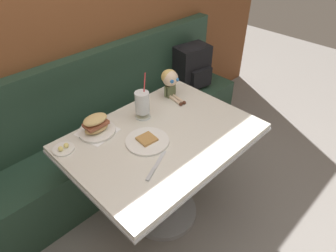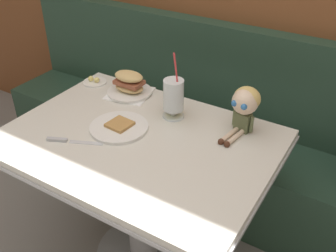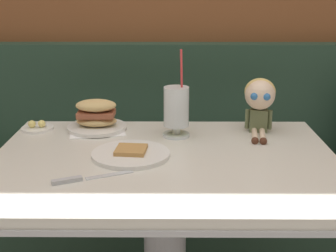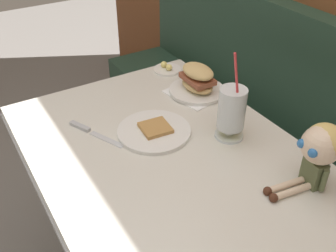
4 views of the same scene
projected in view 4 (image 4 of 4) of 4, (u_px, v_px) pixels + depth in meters
The scene contains 8 objects.
booth_bench at pixel (288, 178), 1.76m from camera, with size 2.60×0.48×1.00m.
diner_table at pixel (168, 195), 1.37m from camera, with size 1.11×0.81×0.74m.
toast_plate at pixel (154, 131), 1.33m from camera, with size 0.25×0.25×0.03m.
milkshake_glass at pixel (232, 111), 1.27m from camera, with size 0.10×0.10×0.32m.
sandwich_plate at pixel (197, 82), 1.54m from camera, with size 0.23×0.23×0.12m.
butter_saucer at pixel (167, 69), 1.71m from camera, with size 0.12×0.12×0.04m.
butter_knife at pixel (87, 130), 1.35m from camera, with size 0.22×0.11×0.01m.
seated_doll at pixel (320, 148), 1.06m from camera, with size 0.13×0.23×0.20m.
Camera 4 is at (0.84, -0.33, 1.53)m, focal length 42.13 mm.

